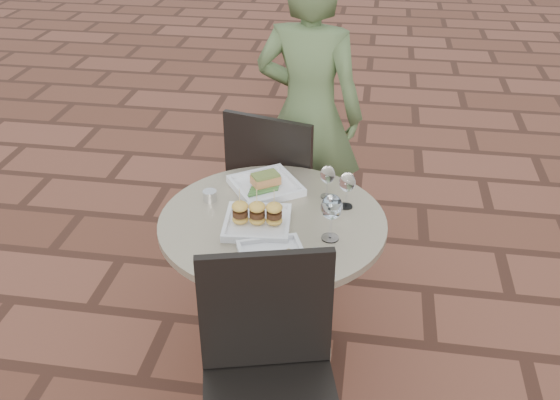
# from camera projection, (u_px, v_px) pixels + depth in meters

# --- Properties ---
(ground) EXTENTS (60.00, 60.00, 0.00)m
(ground) POSITION_uv_depth(u_px,v_px,m) (341.00, 336.00, 2.93)
(ground) COLOR brown
(ground) RESTS_ON ground
(cafe_table) EXTENTS (0.90, 0.90, 0.73)m
(cafe_table) POSITION_uv_depth(u_px,v_px,m) (273.00, 269.00, 2.58)
(cafe_table) COLOR gray
(cafe_table) RESTS_ON ground
(chair_far) EXTENTS (0.54, 0.54, 0.93)m
(chair_far) POSITION_uv_depth(u_px,v_px,m) (277.00, 181.00, 3.08)
(chair_far) COLOR black
(chair_far) RESTS_ON ground
(chair_near) EXTENTS (0.54, 0.54, 0.93)m
(chair_near) POSITION_uv_depth(u_px,v_px,m) (269.00, 368.00, 2.02)
(chair_near) COLOR black
(chair_near) RESTS_ON ground
(diner) EXTENTS (0.62, 0.47, 1.56)m
(diner) POSITION_uv_depth(u_px,v_px,m) (309.00, 114.00, 3.22)
(diner) COLOR #465B32
(diner) RESTS_ON ground
(plate_salmon) EXTENTS (0.36, 0.36, 0.07)m
(plate_salmon) POSITION_uv_depth(u_px,v_px,m) (266.00, 185.00, 2.65)
(plate_salmon) COLOR silver
(plate_salmon) RESTS_ON cafe_table
(plate_sliders) EXTENTS (0.27, 0.27, 0.16)m
(plate_sliders) POSITION_uv_depth(u_px,v_px,m) (257.00, 218.00, 2.39)
(plate_sliders) COLOR silver
(plate_sliders) RESTS_ON cafe_table
(plate_tuna) EXTENTS (0.30, 0.30, 0.03)m
(plate_tuna) POSITION_uv_depth(u_px,v_px,m) (273.00, 257.00, 2.21)
(plate_tuna) COLOR silver
(plate_tuna) RESTS_ON cafe_table
(wine_glass_right) EXTENTS (0.08, 0.08, 0.19)m
(wine_glass_right) POSITION_uv_depth(u_px,v_px,m) (332.00, 208.00, 2.27)
(wine_glass_right) COLOR white
(wine_glass_right) RESTS_ON cafe_table
(wine_glass_mid) EXTENTS (0.06, 0.06, 0.15)m
(wine_glass_mid) POSITION_uv_depth(u_px,v_px,m) (328.00, 175.00, 2.55)
(wine_glass_mid) COLOR white
(wine_glass_mid) RESTS_ON cafe_table
(wine_glass_far) EXTENTS (0.07, 0.07, 0.16)m
(wine_glass_far) POSITION_uv_depth(u_px,v_px,m) (347.00, 183.00, 2.48)
(wine_glass_far) COLOR white
(wine_glass_far) RESTS_ON cafe_table
(steel_ramekin) EXTENTS (0.06, 0.06, 0.04)m
(steel_ramekin) POSITION_uv_depth(u_px,v_px,m) (210.00, 196.00, 2.57)
(steel_ramekin) COLOR silver
(steel_ramekin) RESTS_ON cafe_table
(cutlery_set) EXTENTS (0.13, 0.20, 0.00)m
(cutlery_set) POSITION_uv_depth(u_px,v_px,m) (322.00, 263.00, 2.21)
(cutlery_set) COLOR silver
(cutlery_set) RESTS_ON cafe_table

